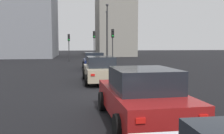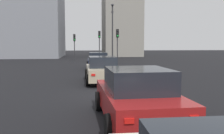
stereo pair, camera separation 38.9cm
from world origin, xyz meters
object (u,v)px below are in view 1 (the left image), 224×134
car_navy_lead (94,61)px  traffic_light_near_left (69,42)px  car_red_third (142,96)px  traffic_light_near_right (113,39)px  car_beige_second (100,70)px  traffic_light_far_left (94,40)px  street_lamp_kerbside (107,28)px  street_lamp_far (107,31)px

car_navy_lead → traffic_light_near_left: traffic_light_near_left is taller
car_red_third → traffic_light_near_right: bearing=-8.2°
car_beige_second → traffic_light_far_left: (16.71, -0.93, 2.09)m
car_beige_second → street_lamp_kerbside: bearing=-9.7°
car_beige_second → street_lamp_kerbside: street_lamp_kerbside is taller
traffic_light_far_left → street_lamp_far: bearing=146.8°
car_navy_lead → traffic_light_near_left: size_ratio=1.21×
street_lamp_far → traffic_light_near_left: bearing=110.2°
car_red_third → street_lamp_kerbside: 23.20m
street_lamp_far → car_red_third: bearing=174.7°
car_red_third → traffic_light_near_right: traffic_light_near_right is taller
traffic_light_near_left → traffic_light_far_left: 3.35m
street_lamp_kerbside → traffic_light_near_right: bearing=-177.1°
car_beige_second → street_lamp_kerbside: 15.85m
car_navy_lead → traffic_light_near_left: 10.71m
car_beige_second → street_lamp_far: size_ratio=0.65×
traffic_light_near_right → street_lamp_far: (7.63, -0.35, 1.27)m
car_red_third → street_lamp_kerbside: (22.86, -2.00, 3.44)m
car_red_third → traffic_light_near_left: bearing=4.1°
car_navy_lead → car_red_third: bearing=-178.6°
car_navy_lead → street_lamp_kerbside: size_ratio=0.61×
car_navy_lead → car_beige_second: (-7.47, 0.19, 0.01)m
car_red_third → street_lamp_kerbside: bearing=-6.9°
traffic_light_near_left → street_lamp_kerbside: (-2.46, -4.67, 1.62)m
car_navy_lead → car_red_third: car_red_third is taller
traffic_light_near_right → street_lamp_far: 7.75m
traffic_light_near_right → traffic_light_near_left: bearing=-142.2°
car_beige_second → traffic_light_far_left: bearing=-3.8°
car_red_third → street_lamp_far: bearing=-7.1°
traffic_light_near_left → street_lamp_far: bearing=105.5°
street_lamp_far → street_lamp_kerbside: bearing=173.3°
car_red_third → traffic_light_near_right: (19.59, -2.16, 2.04)m
car_red_third → street_lamp_far: (27.22, -2.51, 3.31)m
car_navy_lead → car_red_third: size_ratio=0.98×
street_lamp_kerbside → street_lamp_far: street_lamp_kerbside is taller
car_red_third → traffic_light_far_left: traffic_light_far_left is taller
car_red_third → traffic_light_far_left: 24.38m
car_navy_lead → traffic_light_near_right: bearing=-27.4°
traffic_light_far_left → car_beige_second: bearing=-2.1°
car_red_third → traffic_light_far_left: size_ratio=1.11×
traffic_light_near_right → street_lamp_kerbside: street_lamp_kerbside is taller
car_beige_second → traffic_light_near_left: 17.97m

